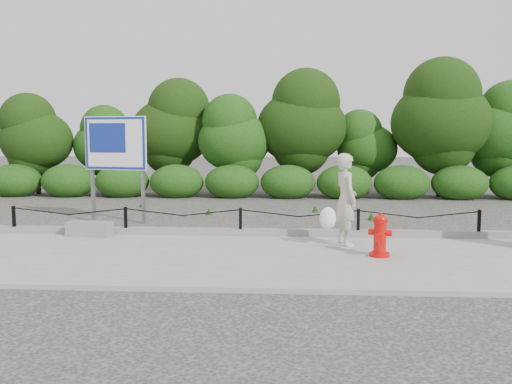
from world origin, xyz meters
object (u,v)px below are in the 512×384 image
Objects in this scene: pedestrian at (345,201)px; advertising_sign at (115,148)px; concrete_block at (90,229)px; fire_hydrant at (380,235)px.

pedestrian is 0.67× the size of advertising_sign.
advertising_sign reaches higher than concrete_block.
fire_hydrant is at bearing -168.03° from pedestrian.
fire_hydrant is 0.44× the size of pedestrian.
fire_hydrant is 6.08m from concrete_block.
advertising_sign reaches higher than fire_hydrant.
concrete_block is (-5.33, 0.63, -0.72)m from pedestrian.
pedestrian is 1.88× the size of concrete_block.
pedestrian is 5.41m from concrete_block.
fire_hydrant is 0.82× the size of concrete_block.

